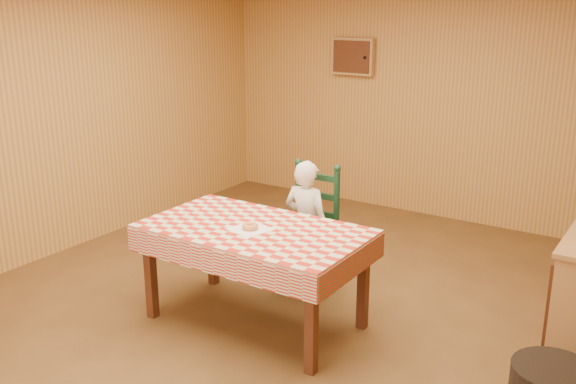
% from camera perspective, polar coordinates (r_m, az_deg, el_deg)
% --- Properties ---
extents(ground, '(6.00, 6.00, 0.00)m').
position_cam_1_polar(ground, '(5.15, -1.24, -10.73)').
color(ground, brown).
rests_on(ground, ground).
extents(cabin_walls, '(5.10, 6.05, 2.65)m').
position_cam_1_polar(cabin_walls, '(5.05, 2.08, 10.48)').
color(cabin_walls, '#BD8A44').
rests_on(cabin_walls, ground).
extents(dining_table, '(1.66, 0.96, 0.77)m').
position_cam_1_polar(dining_table, '(4.75, -3.00, -4.09)').
color(dining_table, '#502715').
rests_on(dining_table, ground).
extents(ladder_chair, '(0.44, 0.40, 1.08)m').
position_cam_1_polar(ladder_chair, '(5.42, 1.95, -3.45)').
color(ladder_chair, black).
rests_on(ladder_chair, ground).
extents(seated_child, '(0.41, 0.27, 1.12)m').
position_cam_1_polar(seated_child, '(5.36, 1.64, -3.04)').
color(seated_child, silver).
rests_on(seated_child, ground).
extents(napkin, '(0.31, 0.31, 0.00)m').
position_cam_1_polar(napkin, '(4.68, -3.37, -3.31)').
color(napkin, white).
rests_on(napkin, dining_table).
extents(donut, '(0.16, 0.16, 0.04)m').
position_cam_1_polar(donut, '(4.67, -3.38, -3.06)').
color(donut, '#D6894D').
rests_on(donut, napkin).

